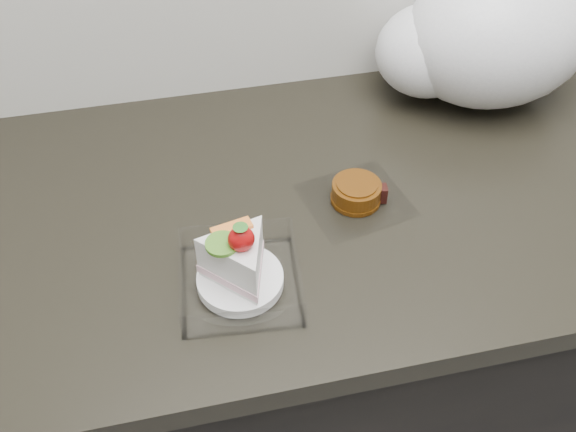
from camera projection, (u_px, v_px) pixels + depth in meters
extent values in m
cube|color=black|center=(347.00, 352.00, 1.34)|extent=(2.00, 0.60, 0.86)
cube|color=black|center=(365.00, 196.00, 1.02)|extent=(2.04, 0.64, 0.04)
cube|color=white|center=(241.00, 285.00, 0.86)|extent=(0.17, 0.17, 0.00)
cylinder|color=white|center=(240.00, 280.00, 0.86)|extent=(0.12, 0.12, 0.02)
ellipsoid|color=red|center=(241.00, 239.00, 0.79)|extent=(0.03, 0.03, 0.04)
cone|color=#2D7223|center=(241.00, 230.00, 0.77)|extent=(0.02, 0.02, 0.01)
cylinder|color=#52992C|center=(222.00, 244.00, 0.80)|extent=(0.04, 0.04, 0.01)
cube|color=orange|center=(232.00, 228.00, 0.82)|extent=(0.06, 0.03, 0.01)
cube|color=white|center=(355.00, 200.00, 0.98)|extent=(0.17, 0.17, 0.00)
cylinder|color=#5E300B|center=(356.00, 192.00, 0.97)|extent=(0.10, 0.10, 0.03)
cylinder|color=#5E300B|center=(356.00, 198.00, 0.98)|extent=(0.10, 0.10, 0.01)
cylinder|color=#5E300B|center=(357.00, 184.00, 0.96)|extent=(0.08, 0.08, 0.00)
cube|color=black|center=(380.00, 194.00, 0.97)|extent=(0.02, 0.02, 0.03)
ellipsoid|color=white|center=(496.00, 35.00, 1.09)|extent=(0.33, 0.26, 0.25)
ellipsoid|color=white|center=(430.00, 50.00, 1.11)|extent=(0.19, 0.17, 0.16)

